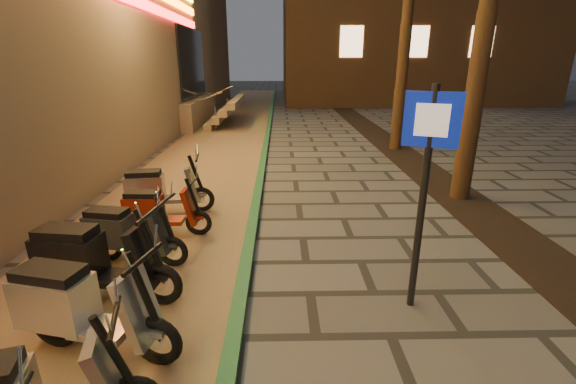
{
  "coord_description": "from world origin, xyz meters",
  "views": [
    {
      "loc": [
        -0.38,
        -0.99,
        2.89
      ],
      "look_at": [
        -0.28,
        3.95,
        1.2
      ],
      "focal_mm": 24.0,
      "sensor_mm": 36.0,
      "label": 1
    }
  ],
  "objects_px": {
    "scooter_6": "(79,307)",
    "scooter_8": "(124,233)",
    "scooter_7": "(92,260)",
    "scooter_10": "(159,190)",
    "scooter_9": "(157,211)",
    "pedestrian_sign": "(426,171)"
  },
  "relations": [
    {
      "from": "scooter_6",
      "to": "scooter_8",
      "type": "bearing_deg",
      "value": 111.75
    },
    {
      "from": "scooter_7",
      "to": "scooter_10",
      "type": "distance_m",
      "value": 2.9
    },
    {
      "from": "scooter_9",
      "to": "scooter_6",
      "type": "bearing_deg",
      "value": -86.68
    },
    {
      "from": "scooter_6",
      "to": "scooter_9",
      "type": "bearing_deg",
      "value": 105.26
    },
    {
      "from": "scooter_8",
      "to": "scooter_9",
      "type": "relative_size",
      "value": 1.05
    },
    {
      "from": "scooter_7",
      "to": "scooter_8",
      "type": "height_order",
      "value": "scooter_7"
    },
    {
      "from": "scooter_6",
      "to": "scooter_7",
      "type": "height_order",
      "value": "scooter_7"
    },
    {
      "from": "pedestrian_sign",
      "to": "scooter_6",
      "type": "height_order",
      "value": "pedestrian_sign"
    },
    {
      "from": "scooter_7",
      "to": "scooter_6",
      "type": "bearing_deg",
      "value": -64.3
    },
    {
      "from": "scooter_9",
      "to": "scooter_10",
      "type": "relative_size",
      "value": 0.88
    },
    {
      "from": "scooter_6",
      "to": "scooter_8",
      "type": "relative_size",
      "value": 1.13
    },
    {
      "from": "pedestrian_sign",
      "to": "scooter_7",
      "type": "bearing_deg",
      "value": -160.51
    },
    {
      "from": "scooter_9",
      "to": "scooter_7",
      "type": "bearing_deg",
      "value": -94.67
    },
    {
      "from": "scooter_9",
      "to": "scooter_8",
      "type": "bearing_deg",
      "value": -99.42
    },
    {
      "from": "scooter_8",
      "to": "scooter_10",
      "type": "relative_size",
      "value": 0.92
    },
    {
      "from": "scooter_8",
      "to": "scooter_10",
      "type": "height_order",
      "value": "scooter_10"
    },
    {
      "from": "scooter_6",
      "to": "scooter_7",
      "type": "xyz_separation_m",
      "value": [
        -0.3,
        0.93,
        0.02
      ]
    },
    {
      "from": "scooter_7",
      "to": "scooter_8",
      "type": "xyz_separation_m",
      "value": [
        0.03,
        0.96,
        -0.08
      ]
    },
    {
      "from": "scooter_7",
      "to": "pedestrian_sign",
      "type": "bearing_deg",
      "value": 5.22
    },
    {
      "from": "scooter_6",
      "to": "scooter_9",
      "type": "xyz_separation_m",
      "value": [
        -0.08,
        2.86,
        -0.09
      ]
    },
    {
      "from": "scooter_7",
      "to": "scooter_10",
      "type": "height_order",
      "value": "scooter_7"
    },
    {
      "from": "scooter_6",
      "to": "scooter_7",
      "type": "relative_size",
      "value": 0.96
    }
  ]
}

